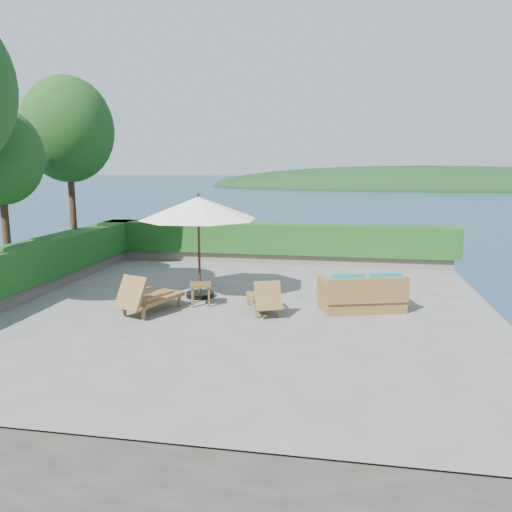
% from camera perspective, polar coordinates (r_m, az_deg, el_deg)
% --- Properties ---
extents(ground, '(12.00, 12.00, 0.00)m').
position_cam_1_polar(ground, '(12.03, -2.08, -5.78)').
color(ground, gray).
rests_on(ground, ground).
extents(foundation, '(12.00, 12.00, 3.00)m').
position_cam_1_polar(foundation, '(12.55, -2.03, -12.60)').
color(foundation, '#5C5449').
rests_on(foundation, ocean).
extents(ocean, '(600.00, 600.00, 0.00)m').
position_cam_1_polar(ocean, '(13.19, -1.99, -18.42)').
color(ocean, '#18364D').
rests_on(ocean, ground).
extents(offshore_island, '(126.00, 57.60, 12.60)m').
position_cam_1_polar(offshore_island, '(153.11, 18.61, 7.43)').
color(offshore_island, black).
rests_on(offshore_island, ocean).
extents(planter_wall_far, '(12.00, 0.60, 0.36)m').
position_cam_1_polar(planter_wall_far, '(17.37, 1.77, -0.16)').
color(planter_wall_far, gray).
rests_on(planter_wall_far, ground).
extents(planter_wall_left, '(0.60, 12.00, 0.36)m').
position_cam_1_polar(planter_wall_left, '(14.22, -24.78, -3.48)').
color(planter_wall_left, gray).
rests_on(planter_wall_left, ground).
extents(hedge_far, '(12.40, 0.90, 1.00)m').
position_cam_1_polar(hedge_far, '(17.26, 1.78, 2.03)').
color(hedge_far, '#154513').
rests_on(hedge_far, planter_wall_far).
extents(hedge_left, '(0.90, 12.40, 1.00)m').
position_cam_1_polar(hedge_left, '(14.09, -24.99, -0.83)').
color(hedge_left, '#154513').
rests_on(hedge_left, planter_wall_left).
extents(tree_far, '(2.80, 2.80, 6.03)m').
position_cam_1_polar(tree_far, '(16.81, -20.73, 13.32)').
color(tree_far, '#3B2616').
rests_on(tree_far, ground).
extents(patio_umbrella, '(3.80, 3.80, 2.67)m').
position_cam_1_polar(patio_umbrella, '(12.60, -6.61, 5.34)').
color(patio_umbrella, black).
rests_on(patio_umbrella, ground).
extents(lounge_left, '(1.21, 1.78, 0.95)m').
position_cam_1_polar(lounge_left, '(11.65, -12.26, -4.53)').
color(lounge_left, olive).
rests_on(lounge_left, ground).
extents(lounge_right, '(1.05, 1.54, 0.82)m').
position_cam_1_polar(lounge_right, '(11.46, 0.91, -4.82)').
color(lounge_right, olive).
rests_on(lounge_right, ground).
extents(side_table, '(0.62, 0.62, 0.53)m').
position_cam_1_polar(side_table, '(12.11, -6.35, -3.59)').
color(side_table, brown).
rests_on(side_table, ground).
extents(wicker_loveseat, '(2.11, 1.48, 0.94)m').
position_cam_1_polar(wicker_loveseat, '(11.88, 12.06, -4.41)').
color(wicker_loveseat, olive).
rests_on(wicker_loveseat, ground).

